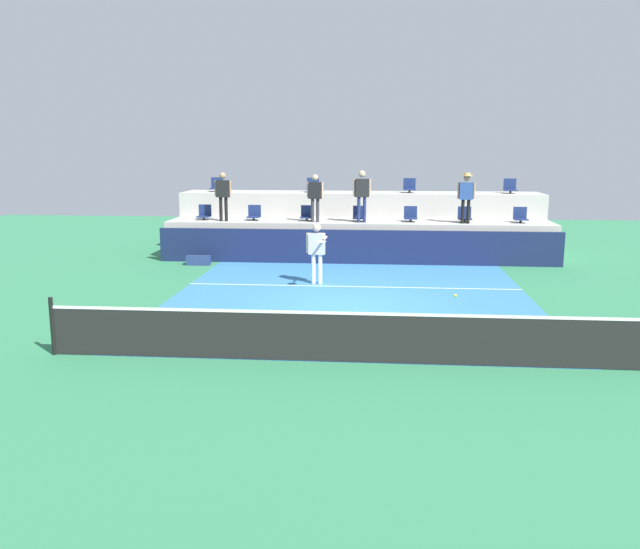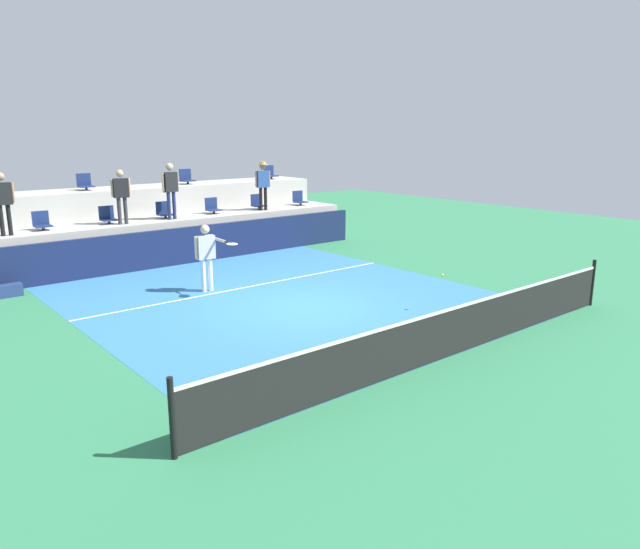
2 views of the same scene
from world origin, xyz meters
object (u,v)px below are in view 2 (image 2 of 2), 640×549
Objects in this scene: stadium_chair_lower_center at (164,211)px; stadium_chair_lower_far_right at (299,199)px; stadium_chair_lower_right at (258,203)px; tennis_player at (207,251)px; spectator_with_hat at (263,181)px; stadium_chair_lower_left at (42,222)px; stadium_chair_upper_right at (187,178)px; tennis_ball at (442,275)px; stadium_chair_upper_left at (85,183)px; spectator_in_grey at (3,198)px; spectator_leaning_on_rail at (121,192)px; spectator_in_white at (170,186)px; stadium_chair_lower_mid_right at (213,207)px; stadium_chair_upper_far_right at (270,173)px; stadium_chair_lower_mid_left at (108,216)px; equipment_bag at (5,291)px.

stadium_chair_lower_center is 5.34m from stadium_chair_lower_far_right.
tennis_player is at bearing -135.01° from stadium_chair_lower_right.
spectator_with_hat is (3.49, -0.38, 0.79)m from stadium_chair_lower_center.
stadium_chair_upper_right is (5.36, 1.80, 0.85)m from stadium_chair_lower_left.
stadium_chair_lower_center is at bearing 180.00° from stadium_chair_lower_far_right.
stadium_chair_lower_far_right is 9.85m from tennis_ball.
spectator_with_hat is (5.25, -2.18, -0.06)m from stadium_chair_upper_left.
stadium_chair_lower_left and stadium_chair_lower_center have the same top height.
stadium_chair_lower_left is at bearing 119.62° from tennis_player.
stadium_chair_lower_left is 1.30m from spectator_in_grey.
spectator_leaning_on_rail reaches higher than stadium_chair_lower_right.
spectator_in_white is at bearing -173.62° from stadium_chair_lower_right.
tennis_player is 1.02× the size of spectator_with_hat.
spectator_leaning_on_rail is 1.56m from spectator_in_white.
spectator_leaning_on_rail is at bearing -145.83° from stadium_chair_upper_right.
stadium_chair_lower_center is at bearing 180.00° from stadium_chair_lower_right.
stadium_chair_lower_right is 3.55m from spectator_in_white.
stadium_chair_lower_left reaches higher than tennis_ball.
spectator_in_grey reaches higher than stadium_chair_lower_mid_right.
stadium_chair_lower_far_right is at bearing 2.21° from spectator_in_grey.
stadium_chair_upper_left is at bearing 165.78° from stadium_chair_lower_far_right.
stadium_chair_lower_left is 7.13m from stadium_chair_lower_right.
stadium_chair_lower_right is at bearing -18.83° from stadium_chair_upper_left.
stadium_chair_lower_far_right is 0.33× the size of spectator_leaning_on_rail.
spectator_with_hat reaches higher than stadium_chair_lower_left.
stadium_chair_lower_right is at bearing 4.40° from spectator_leaning_on_rail.
stadium_chair_upper_far_right is 0.30× the size of spectator_in_white.
stadium_chair_upper_left is at bearing 97.61° from spectator_leaning_on_rail.
spectator_in_grey is at bearing -172.21° from stadium_chair_lower_mid_left.
stadium_chair_lower_center is at bearing 180.00° from stadium_chair_lower_mid_right.
stadium_chair_lower_left is 1.00× the size of stadium_chair_upper_far_right.
stadium_chair_upper_left is 0.33× the size of spectator_leaning_on_rail.
stadium_chair_upper_far_right is (3.56, 0.00, 0.00)m from stadium_chair_upper_right.
spectator_in_white is at bearing -175.82° from stadium_chair_lower_far_right.
spectator_with_hat is at bearing -12.26° from stadium_chair_lower_mid_right.
stadium_chair_upper_left is 0.30× the size of spectator_in_white.
spectator_in_grey reaches higher than equipment_bag.
equipment_bag is at bearing 146.93° from tennis_player.
spectator_in_white is (4.67, -0.00, 0.06)m from spectator_in_grey.
spectator_with_hat is at bearing -0.00° from spectator_in_grey.
stadium_chair_lower_right is at bearing 2.71° from spectator_in_grey.
stadium_chair_upper_left is at bearing 180.00° from stadium_chair_upper_far_right.
stadium_chair_lower_mid_right reaches higher than equipment_bag.
spectator_leaning_on_rail is (-6.81, -0.38, 0.73)m from stadium_chair_lower_far_right.
stadium_chair_lower_center is 7.65× the size of tennis_ball.
stadium_chair_upper_left is at bearing 109.54° from tennis_ball.
tennis_player is at bearing -33.07° from equipment_bag.
stadium_chair_lower_mid_right is 1.00× the size of stadium_chair_upper_right.
stadium_chair_lower_mid_left is 4.63m from tennis_player.
stadium_chair_upper_left is 6.51m from tennis_player.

